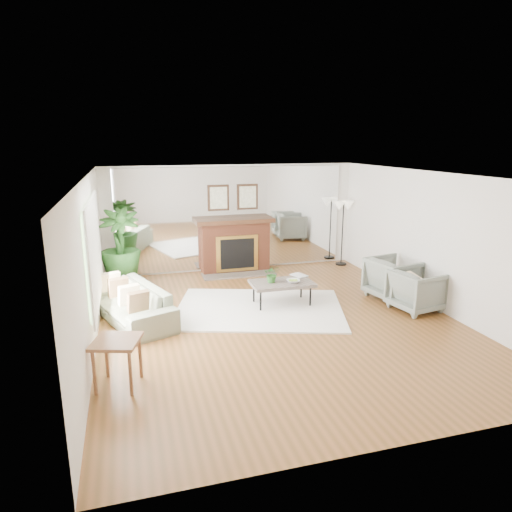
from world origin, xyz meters
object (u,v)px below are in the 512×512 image
object	(u,v)px
armchair_front	(417,290)
coffee_table	(282,284)
sofa	(131,303)
potted_ficus	(120,247)
floor_lamp	(343,211)
fireplace	(235,244)
side_table	(117,347)
armchair_back	(393,278)

from	to	relation	value
armchair_front	coffee_table	bearing A→B (deg)	58.21
sofa	potted_ficus	size ratio (longest dim) A/B	1.23
floor_lamp	fireplace	bearing A→B (deg)	176.62
side_table	floor_lamp	bearing A→B (deg)	40.51
armchair_front	potted_ficus	size ratio (longest dim) A/B	0.49
sofa	armchair_back	bearing A→B (deg)	67.12
armchair_back	fireplace	bearing A→B (deg)	31.89
armchair_back	floor_lamp	world-z (taller)	floor_lamp
fireplace	potted_ficus	bearing A→B (deg)	-164.78
armchair_back	potted_ficus	bearing A→B (deg)	57.33
coffee_table	armchair_back	bearing A→B (deg)	-5.10
fireplace	side_table	xyz separation A→B (m)	(-2.65, -4.73, -0.13)
armchair_front	side_table	xyz separation A→B (m)	(-5.25, -1.31, 0.15)
fireplace	sofa	distance (m)	3.52
fireplace	side_table	world-z (taller)	fireplace
armchair_front	armchair_back	bearing A→B (deg)	-6.96
fireplace	armchair_front	xyz separation A→B (m)	(2.60, -3.42, -0.28)
armchair_front	side_table	distance (m)	5.41
sofa	side_table	xyz separation A→B (m)	(-0.20, -2.23, 0.22)
sofa	floor_lamp	size ratio (longest dim) A/B	1.31
armchair_front	floor_lamp	xyz separation A→B (m)	(0.09, 3.26, 0.99)
fireplace	armchair_front	size ratio (longest dim) A/B	2.44
coffee_table	armchair_front	distance (m)	2.47
armchair_back	side_table	world-z (taller)	armchair_back
potted_ficus	side_table	bearing A→B (deg)	-90.71
coffee_table	floor_lamp	distance (m)	3.49
side_table	sofa	bearing A→B (deg)	84.87
fireplace	sofa	size ratio (longest dim) A/B	0.97
armchair_back	armchair_front	xyz separation A→B (m)	(0.04, -0.70, -0.02)
armchair_back	armchair_front	world-z (taller)	armchair_back
armchair_back	potted_ficus	size ratio (longest dim) A/B	0.52
sofa	armchair_front	bearing A→B (deg)	59.28
side_table	armchair_back	bearing A→B (deg)	21.11
coffee_table	armchair_back	world-z (taller)	armchair_back
coffee_table	side_table	size ratio (longest dim) A/B	1.68
fireplace	armchair_back	bearing A→B (deg)	-46.69
fireplace	potted_ficus	xyz separation A→B (m)	(-2.60, -0.71, 0.25)
sofa	armchair_front	xyz separation A→B (m)	(5.05, -0.92, 0.07)
armchair_front	potted_ficus	xyz separation A→B (m)	(-5.20, 2.71, 0.53)
sofa	potted_ficus	xyz separation A→B (m)	(-0.15, 1.79, 0.61)
armchair_front	sofa	bearing A→B (deg)	69.36
potted_ficus	sofa	bearing A→B (deg)	-85.21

